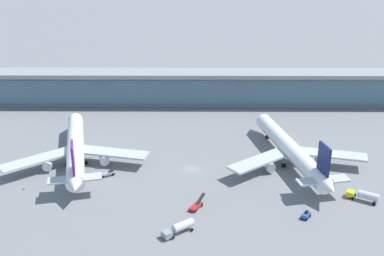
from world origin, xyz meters
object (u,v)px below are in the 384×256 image
object	(u,v)px
service_truck_by_tail_red	(196,206)
service_truck_on_taxiway_grey	(180,227)
service_truck_mid_apron_yellow	(364,195)
service_truck_under_wing_grey	(107,173)
safety_cone_alpha	(24,188)
service_truck_near_nose_blue	(306,215)
airliner_centre_stand	(291,150)
airliner_left_stand	(75,149)

from	to	relation	value
service_truck_by_tail_red	service_truck_on_taxiway_grey	distance (m)	12.46
service_truck_mid_apron_yellow	service_truck_on_taxiway_grey	world-z (taller)	same
service_truck_under_wing_grey	safety_cone_alpha	xyz separation A→B (m)	(-22.87, -8.62, -0.49)
service_truck_by_tail_red	service_truck_near_nose_blue	bearing A→B (deg)	-9.18
airliner_centre_stand	service_truck_under_wing_grey	world-z (taller)	airliner_centre_stand
service_truck_near_nose_blue	safety_cone_alpha	distance (m)	79.99
airliner_centre_stand	service_truck_near_nose_blue	bearing A→B (deg)	-93.23
service_truck_on_taxiway_grey	airliner_left_stand	bearing A→B (deg)	131.43
airliner_left_stand	service_truck_by_tail_red	world-z (taller)	airliner_left_stand
service_truck_on_taxiway_grey	safety_cone_alpha	bearing A→B (deg)	154.65
service_truck_under_wing_grey	service_truck_mid_apron_yellow	world-z (taller)	service_truck_mid_apron_yellow
airliner_centre_stand	service_truck_on_taxiway_grey	world-z (taller)	airliner_centre_stand
service_truck_near_nose_blue	service_truck_mid_apron_yellow	distance (m)	20.01
safety_cone_alpha	service_truck_under_wing_grey	bearing A→B (deg)	20.65
safety_cone_alpha	airliner_left_stand	bearing A→B (deg)	56.58
service_truck_near_nose_blue	service_truck_mid_apron_yellow	world-z (taller)	service_truck_mid_apron_yellow
airliner_left_stand	airliner_centre_stand	xyz separation A→B (m)	(68.98, -0.40, 0.00)
service_truck_near_nose_blue	airliner_centre_stand	bearing A→B (deg)	86.77
service_truck_under_wing_grey	service_truck_by_tail_red	world-z (taller)	same
service_truck_under_wing_grey	service_truck_on_taxiway_grey	size ratio (longest dim) A/B	0.79
airliner_left_stand	service_truck_under_wing_grey	bearing A→B (deg)	-37.27
airliner_left_stand	service_truck_mid_apron_yellow	distance (m)	88.30
service_truck_near_nose_blue	service_truck_mid_apron_yellow	bearing A→B (deg)	26.19
service_truck_near_nose_blue	safety_cone_alpha	world-z (taller)	service_truck_near_nose_blue
service_truck_mid_apron_yellow	safety_cone_alpha	xyz separation A→B (m)	(-96.57, 5.84, -1.39)
safety_cone_alpha	service_truck_near_nose_blue	bearing A→B (deg)	-10.56
airliner_left_stand	airliner_centre_stand	bearing A→B (deg)	-0.33
safety_cone_alpha	service_truck_mid_apron_yellow	bearing A→B (deg)	-3.46
service_truck_by_tail_red	service_truck_under_wing_grey	bearing A→B (deg)	145.56
airliner_left_stand	service_truck_near_nose_blue	bearing A→B (deg)	-25.46
service_truck_mid_apron_yellow	service_truck_under_wing_grey	bearing A→B (deg)	168.90
service_truck_mid_apron_yellow	service_truck_by_tail_red	distance (m)	46.67
airliner_left_stand	service_truck_by_tail_red	distance (m)	47.57
service_truck_mid_apron_yellow	service_truck_by_tail_red	xyz separation A→B (m)	(-46.47, -4.22, -0.90)
airliner_centre_stand	service_truck_mid_apron_yellow	xyz separation A→B (m)	(16.16, -22.76, -3.33)
service_truck_near_nose_blue	safety_cone_alpha	xyz separation A→B (m)	(-78.63, 14.67, -0.56)
airliner_left_stand	safety_cone_alpha	size ratio (longest dim) A/B	84.97
service_truck_under_wing_grey	service_truck_on_taxiway_grey	distance (m)	38.15
service_truck_under_wing_grey	service_truck_near_nose_blue	bearing A→B (deg)	-22.67
airliner_centre_stand	service_truck_by_tail_red	distance (m)	40.80
airliner_left_stand	service_truck_under_wing_grey	size ratio (longest dim) A/B	9.05
airliner_centre_stand	service_truck_by_tail_red	bearing A→B (deg)	-138.32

